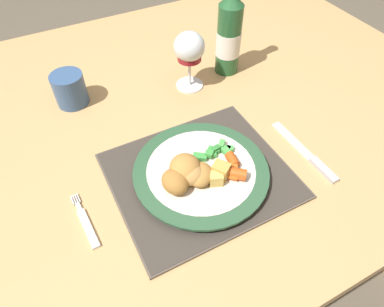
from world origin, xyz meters
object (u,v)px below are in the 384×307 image
dinner_plate (203,171)px  wine_glass (189,50)px  table_knife (309,156)px  fork (86,224)px  drinking_cup (70,88)px  dining_table (159,135)px  bottle (229,34)px

dinner_plate → wine_glass: (0.11, 0.28, 0.09)m
table_knife → wine_glass: (-0.11, 0.33, 0.10)m
fork → drinking_cup: size_ratio=1.61×
dining_table → dinner_plate: 0.24m
dinner_plate → fork: (-0.24, -0.00, -0.01)m
dinner_plate → wine_glass: wine_glass is taller
table_knife → bottle: bottle is taller
dining_table → drinking_cup: drinking_cup is taller
fork → bottle: 0.56m
dinner_plate → dining_table: bearing=91.2°
fork → wine_glass: size_ratio=0.86×
dinner_plate → table_knife: (0.22, -0.06, -0.01)m
drinking_cup → table_knife: bearing=-46.0°
wine_glass → bottle: bottle is taller
dining_table → wine_glass: 0.22m
dinner_plate → fork: dinner_plate is taller
dining_table → wine_glass: bearing=27.2°
dining_table → dinner_plate: (0.00, -0.22, 0.09)m
dinner_plate → bottle: bearing=51.6°
fork → wine_glass: wine_glass is taller
table_knife → drinking_cup: (-0.39, 0.41, 0.04)m
table_knife → wine_glass: wine_glass is taller
fork → table_knife: (0.46, -0.06, 0.00)m
wine_glass → fork: bearing=-141.6°
wine_glass → dining_table: bearing=-152.8°
wine_glass → bottle: bearing=7.7°
dining_table → drinking_cup: 0.24m
dinner_plate → table_knife: bearing=-14.3°
dinner_plate → bottle: (0.23, 0.29, 0.09)m
dining_table → bottle: bottle is taller
drinking_cup → dining_table: bearing=-38.8°
table_knife → wine_glass: size_ratio=1.31×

